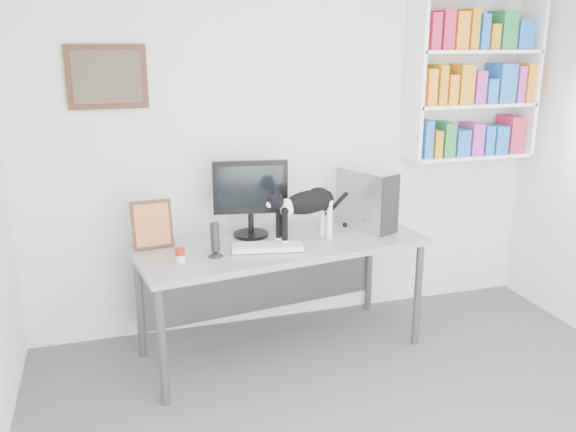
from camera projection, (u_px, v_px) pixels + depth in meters
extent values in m
cube|color=silver|center=(293.00, 149.00, 4.56)|extent=(4.00, 0.01, 2.70)
cube|color=white|center=(473.00, 78.00, 4.67)|extent=(1.03, 0.28, 1.24)
cube|color=#4A2A18|center=(107.00, 77.00, 4.01)|extent=(0.52, 0.04, 0.42)
cube|color=gray|center=(282.00, 297.00, 4.25)|extent=(2.03, 1.02, 0.81)
cube|color=black|center=(250.00, 198.00, 4.20)|extent=(0.55, 0.33, 0.55)
cube|color=white|center=(267.00, 247.00, 3.99)|extent=(0.49, 0.25, 0.04)
cube|color=#AEAEB3|center=(367.00, 199.00, 4.39)|extent=(0.35, 0.48, 0.43)
cylinder|color=black|center=(215.00, 239.00, 3.84)|extent=(0.11, 0.11, 0.23)
cube|color=#4A2A18|center=(152.00, 223.00, 3.99)|extent=(0.27, 0.13, 0.33)
cylinder|color=#A11F0D|center=(180.00, 255.00, 3.76)|extent=(0.07, 0.07, 0.09)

